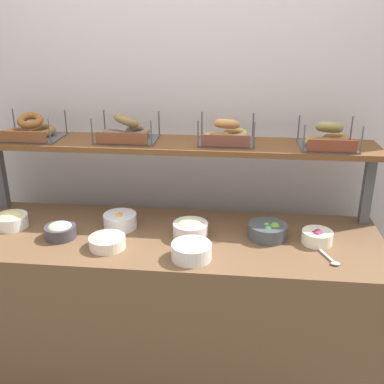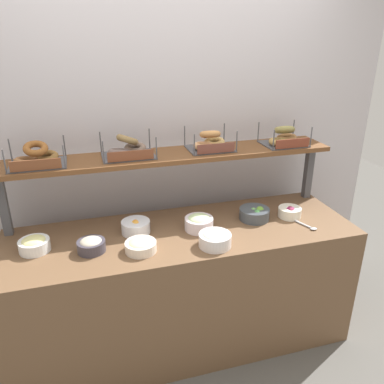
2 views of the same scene
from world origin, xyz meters
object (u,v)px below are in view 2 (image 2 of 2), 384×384
at_px(bowl_fruit_salad, 136,227).
at_px(serving_spoon_near_plate, 308,226).
at_px(bagel_basket_cinnamon_raisin, 37,158).
at_px(bowl_veggie_mix, 255,214).
at_px(bowl_beet_salad, 290,212).
at_px(bagel_basket_poppy, 128,149).
at_px(bagel_basket_sesame, 210,143).
at_px(bowl_potato_salad, 141,246).
at_px(bowl_egg_salad, 34,244).
at_px(bowl_cream_cheese, 215,239).
at_px(bowl_scallion_spread, 199,222).
at_px(bowl_tuna_salad, 91,245).
at_px(bagel_basket_everything, 284,138).

bearing_deg(bowl_fruit_salad, serving_spoon_near_plate, -12.82).
bearing_deg(bagel_basket_cinnamon_raisin, bowl_veggie_mix, -9.67).
bearing_deg(bowl_beet_salad, bagel_basket_poppy, 164.57).
distance_m(bowl_fruit_salad, bagel_basket_sesame, 0.73).
relative_size(bowl_fruit_salad, bagel_basket_sesame, 0.60).
bearing_deg(bowl_potato_salad, bagel_basket_sesame, 38.45).
bearing_deg(bowl_egg_salad, bowl_cream_cheese, -13.29).
distance_m(bowl_potato_salad, bagel_basket_cinnamon_raisin, 0.80).
bearing_deg(bowl_beet_salad, serving_spoon_near_plate, -77.14).
bearing_deg(bagel_basket_cinnamon_raisin, serving_spoon_near_plate, -15.10).
distance_m(bowl_fruit_salad, bagel_basket_cinnamon_raisin, 0.71).
xyz_separation_m(bowl_beet_salad, bowl_potato_salad, (-1.03, -0.15, -0.00)).
relative_size(bowl_cream_cheese, bowl_potato_salad, 1.06).
xyz_separation_m(bowl_scallion_spread, bowl_egg_salad, (-0.97, 0.02, -0.01)).
bearing_deg(bowl_tuna_salad, bagel_basket_sesame, 23.76).
bearing_deg(bagel_basket_everything, bowl_potato_salad, -159.38).
relative_size(bowl_fruit_salad, bowl_veggie_mix, 0.89).
distance_m(bowl_scallion_spread, bowl_potato_salad, 0.42).
bearing_deg(bagel_basket_cinnamon_raisin, bowl_beet_salad, -9.42).
xyz_separation_m(bowl_scallion_spread, bowl_beet_salad, (0.64, -0.00, -0.01)).
bearing_deg(serving_spoon_near_plate, bowl_cream_cheese, -175.88).
bearing_deg(bowl_beet_salad, bowl_egg_salad, 179.35).
bearing_deg(bowl_beet_salad, bowl_cream_cheese, -160.28).
xyz_separation_m(bowl_fruit_salad, bagel_basket_cinnamon_raisin, (-0.53, 0.19, 0.44)).
relative_size(bowl_tuna_salad, bagel_basket_cinnamon_raisin, 0.50).
distance_m(bowl_tuna_salad, bowl_fruit_salad, 0.31).
bearing_deg(bagel_basket_everything, serving_spoon_near_plate, -91.14).
relative_size(bowl_tuna_salad, bowl_egg_salad, 0.92).
xyz_separation_m(bowl_cream_cheese, bowl_beet_salad, (0.61, 0.22, -0.01)).
distance_m(bowl_beet_salad, bowl_veggie_mix, 0.24).
bearing_deg(bowl_veggie_mix, bagel_basket_poppy, 162.39).
height_order(bowl_potato_salad, serving_spoon_near_plate, bowl_potato_salad).
distance_m(bowl_cream_cheese, bowl_veggie_mix, 0.45).
relative_size(bowl_scallion_spread, bagel_basket_cinnamon_raisin, 0.56).
xyz_separation_m(serving_spoon_near_plate, bagel_basket_sesame, (-0.52, 0.46, 0.47)).
distance_m(bowl_scallion_spread, bagel_basket_sesame, 0.54).
distance_m(bowl_veggie_mix, bagel_basket_everything, 0.57).
bearing_deg(bowl_fruit_salad, bowl_tuna_salad, -151.87).
bearing_deg(bowl_cream_cheese, bagel_basket_poppy, 129.39).
bearing_deg(bagel_basket_poppy, bowl_beet_salad, -15.43).
bearing_deg(bowl_tuna_salad, bagel_basket_cinnamon_raisin, 126.85).
bearing_deg(serving_spoon_near_plate, bagel_basket_everything, 88.86).
bearing_deg(bagel_basket_everything, bagel_basket_cinnamon_raisin, 179.80).
relative_size(bowl_scallion_spread, bowl_egg_salad, 1.04).
height_order(bagel_basket_poppy, bagel_basket_everything, bagel_basket_poppy).
xyz_separation_m(bowl_egg_salad, bagel_basket_poppy, (0.59, 0.26, 0.44)).
xyz_separation_m(bowl_beet_salad, bowl_fruit_salad, (-1.03, 0.07, 0.00)).
xyz_separation_m(bowl_veggie_mix, bagel_basket_sesame, (-0.24, 0.25, 0.44)).
xyz_separation_m(bagel_basket_poppy, bagel_basket_sesame, (0.54, 0.01, -0.00)).
xyz_separation_m(bowl_scallion_spread, bagel_basket_poppy, (-0.38, 0.28, 0.43)).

